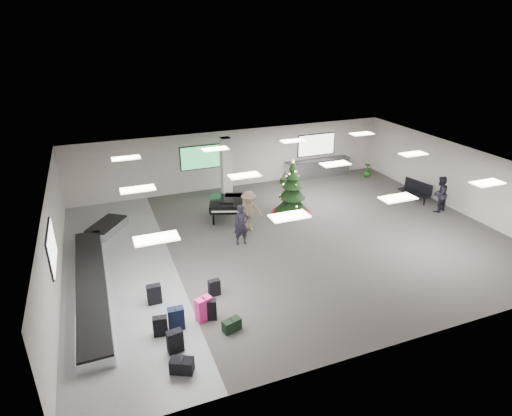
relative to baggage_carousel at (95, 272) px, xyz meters
name	(u,v)px	position (x,y,z in m)	size (l,w,h in m)	color
ground	(289,239)	(7.84, 0.08, -0.21)	(18.00, 18.00, 0.00)	#3D3B38
room_envelope	(276,184)	(7.46, 0.75, 2.12)	(18.02, 14.02, 3.21)	#B3ADA3
baggage_carousel	(95,272)	(0.00, 0.00, 0.00)	(2.28, 9.71, 0.43)	silver
service_counter	(318,168)	(12.84, 6.73, 0.33)	(4.05, 0.65, 1.08)	silver
suitcase_0	(175,341)	(1.95, -4.87, 0.13)	(0.47, 0.30, 0.71)	black
suitcase_1	(209,309)	(3.23, -3.83, 0.13)	(0.50, 0.36, 0.71)	black
pink_suitcase	(204,309)	(3.06, -3.80, 0.18)	(0.57, 0.43, 0.81)	#FB207B
suitcase_3	(214,288)	(3.72, -2.67, 0.08)	(0.41, 0.25, 0.61)	black
navy_suitcase	(176,319)	(2.18, -3.92, 0.15)	(0.49, 0.30, 0.75)	black
suitcase_5	(160,326)	(1.68, -4.03, 0.10)	(0.45, 0.29, 0.65)	black
green_duffel	(232,325)	(3.70, -4.59, -0.03)	(0.62, 0.42, 0.39)	black
suitcase_8	(154,294)	(1.76, -2.38, 0.13)	(0.46, 0.26, 0.70)	black
black_duffel	(182,366)	(1.95, -5.70, -0.01)	(0.70, 0.58, 0.42)	black
christmas_tree	(292,194)	(9.19, 2.67, 0.71)	(1.89, 1.89, 2.69)	maroon
grand_piano	(226,204)	(5.98, 3.02, 0.57)	(2.01, 2.29, 1.10)	black
bench	(416,190)	(15.77, 1.60, 0.38)	(0.88, 1.73, 1.05)	black
traveler_a	(241,225)	(5.82, 0.48, 0.65)	(0.63, 0.41, 1.73)	black
traveler_b	(249,211)	(6.54, 1.53, 0.72)	(1.21, 0.69, 1.87)	#826E50
traveler_bench	(440,194)	(15.88, 0.15, 0.68)	(0.87, 0.68, 1.79)	black
potted_plant_left	(283,178)	(10.45, 6.43, 0.15)	(0.39, 0.32, 0.72)	#143D13
potted_plant_right	(368,170)	(15.66, 5.67, 0.21)	(0.47, 0.47, 0.85)	#143D13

